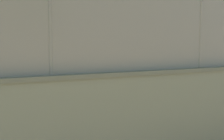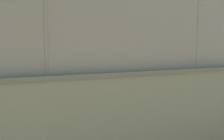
{
  "view_description": "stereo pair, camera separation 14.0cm",
  "coord_description": "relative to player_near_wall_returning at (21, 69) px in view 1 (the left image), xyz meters",
  "views": [
    {
      "loc": [
        6.41,
        14.44,
        2.44
      ],
      "look_at": [
        0.7,
        4.1,
        1.32
      ],
      "focal_mm": 47.8,
      "sensor_mm": 36.0,
      "label": 1
    },
    {
      "loc": [
        6.28,
        14.51,
        2.44
      ],
      "look_at": [
        0.7,
        4.1,
        1.32
      ],
      "focal_mm": 47.8,
      "sensor_mm": 36.0,
      "label": 2
    }
  ],
  "objects": [
    {
      "name": "fence_panel_on_wall",
      "position": [
        -1.53,
        11.15,
        1.95
      ],
      "size": [
        26.88,
        1.14,
        2.18
      ],
      "color": "slate",
      "rests_on": "perimeter_wall"
    },
    {
      "name": "sports_ball",
      "position": [
        1.29,
        1.33,
        -0.92
      ],
      "size": [
        0.18,
        0.18,
        0.18
      ],
      "primitive_type": "sphere",
      "color": "yellow",
      "rests_on": "ground_plane"
    },
    {
      "name": "player_crossing_court",
      "position": [
        -5.33,
        2.14,
        -0.14
      ],
      "size": [
        1.03,
        0.7,
        1.49
      ],
      "color": "#B2B2B2",
      "rests_on": "ground_plane"
    },
    {
      "name": "perimeter_wall",
      "position": [
        -1.53,
        11.15,
        -0.07
      ],
      "size": [
        27.38,
        1.54,
        1.87
      ],
      "color": "slate",
      "rests_on": "ground_plane"
    },
    {
      "name": "player_near_wall_returning",
      "position": [
        0.0,
        0.0,
        0.0
      ],
      "size": [
        1.2,
        0.75,
        1.71
      ],
      "color": "#591919",
      "rests_on": "ground_plane"
    },
    {
      "name": "courtside_bench",
      "position": [
        -0.14,
        9.13,
        -0.55
      ],
      "size": [
        1.61,
        0.44,
        0.87
      ],
      "color": "brown",
      "rests_on": "ground_plane"
    },
    {
      "name": "ground_plane",
      "position": [
        -3.04,
        1.56,
        -1.01
      ],
      "size": [
        260.0,
        260.0,
        0.0
      ],
      "primitive_type": "plane",
      "color": "tan"
    }
  ]
}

